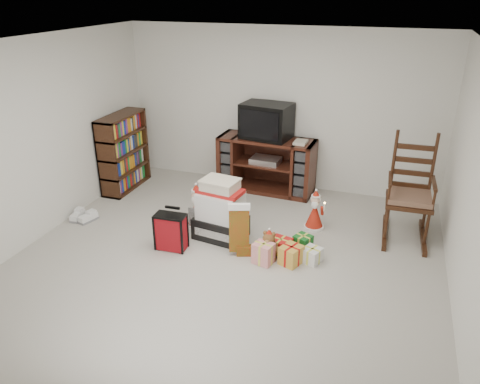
% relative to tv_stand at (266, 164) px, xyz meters
% --- Properties ---
extents(room, '(5.01, 5.01, 2.51)m').
position_rel_tv_stand_xyz_m(room, '(0.13, -2.20, 0.82)').
color(room, '#B6B1A7').
rests_on(room, ground).
extents(tv_stand, '(1.53, 0.62, 0.86)m').
position_rel_tv_stand_xyz_m(tv_stand, '(0.00, 0.00, 0.00)').
color(tv_stand, '#481F14').
rests_on(tv_stand, floor).
extents(bookshelf, '(0.33, 0.99, 1.21)m').
position_rel_tv_stand_xyz_m(bookshelf, '(-2.18, -0.63, 0.15)').
color(bookshelf, '#3D2010').
rests_on(bookshelf, floor).
extents(rocking_chair, '(0.60, 0.95, 1.42)m').
position_rel_tv_stand_xyz_m(rocking_chair, '(2.14, -0.84, 0.05)').
color(rocking_chair, '#3D2010').
rests_on(rocking_chair, floor).
extents(gift_pile, '(0.69, 0.55, 0.79)m').
position_rel_tv_stand_xyz_m(gift_pile, '(-0.13, -1.68, -0.08)').
color(gift_pile, black).
rests_on(gift_pile, floor).
extents(red_suitcase, '(0.37, 0.21, 0.55)m').
position_rel_tv_stand_xyz_m(red_suitcase, '(-0.61, -2.16, -0.19)').
color(red_suitcase, maroon).
rests_on(red_suitcase, floor).
extents(stocking, '(0.34, 0.23, 0.67)m').
position_rel_tv_stand_xyz_m(stocking, '(0.22, -1.99, -0.10)').
color(stocking, '#0C6C15').
rests_on(stocking, floor).
extents(teddy_bear, '(0.23, 0.20, 0.34)m').
position_rel_tv_stand_xyz_m(teddy_bear, '(0.59, -1.95, -0.28)').
color(teddy_bear, brown).
rests_on(teddy_bear, floor).
extents(santa_figurine, '(0.27, 0.26, 0.56)m').
position_rel_tv_stand_xyz_m(santa_figurine, '(0.98, -1.05, -0.21)').
color(santa_figurine, '#A32011').
rests_on(santa_figurine, floor).
extents(mrs_claus_figurine, '(0.30, 0.29, 0.62)m').
position_rel_tv_stand_xyz_m(mrs_claus_figurine, '(-0.55, -1.49, -0.19)').
color(mrs_claus_figurine, '#A32011').
rests_on(mrs_claus_figurine, floor).
extents(sneaker_pair, '(0.36, 0.30, 0.10)m').
position_rel_tv_stand_xyz_m(sneaker_pair, '(-2.14, -1.86, -0.38)').
color(sneaker_pair, white).
rests_on(sneaker_pair, floor).
extents(gift_cluster, '(0.69, 0.78, 0.24)m').
position_rel_tv_stand_xyz_m(gift_cluster, '(0.87, -1.91, -0.31)').
color(gift_cluster, '#B51714').
rests_on(gift_cluster, floor).
extents(crt_television, '(0.80, 0.63, 0.54)m').
position_rel_tv_stand_xyz_m(crt_television, '(-0.02, 0.03, 0.70)').
color(crt_television, black).
rests_on(crt_television, tv_stand).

